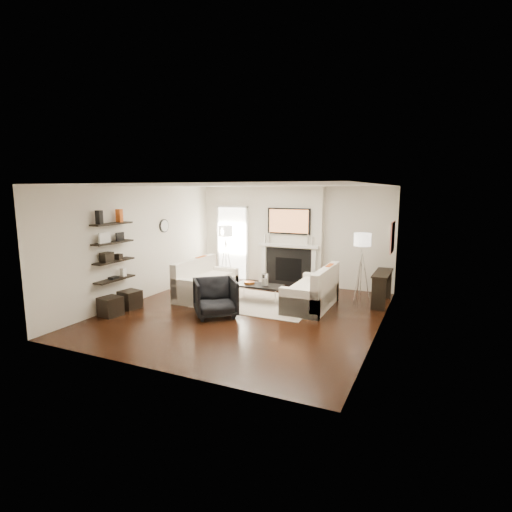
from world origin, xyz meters
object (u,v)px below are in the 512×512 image
at_px(loveseat_left_base, 207,289).
at_px(loveseat_right_base, 311,298).
at_px(coffee_table, 259,285).
at_px(armchair, 215,296).
at_px(lamp_left_shade, 226,231).
at_px(ottoman_near, 130,299).
at_px(lamp_right_shade, 362,240).

height_order(loveseat_left_base, loveseat_right_base, same).
xyz_separation_m(coffee_table, armchair, (-0.40, -1.32, 0.03)).
distance_m(lamp_left_shade, ottoman_near, 3.58).
relative_size(loveseat_right_base, lamp_left_shade, 4.50).
distance_m(loveseat_right_base, lamp_left_shade, 3.59).
relative_size(loveseat_right_base, lamp_right_shade, 4.50).
distance_m(coffee_table, armchair, 1.38).
bearing_deg(coffee_table, lamp_right_shade, 30.64).
bearing_deg(lamp_right_shade, coffee_table, -149.36).
relative_size(loveseat_left_base, coffee_table, 1.64).
relative_size(armchair, lamp_left_shade, 2.15).
bearing_deg(lamp_left_shade, loveseat_left_base, -76.41).
relative_size(loveseat_right_base, ottoman_near, 4.50).
xyz_separation_m(armchair, lamp_right_shade, (2.52, 2.57, 1.02)).
distance_m(loveseat_right_base, coffee_table, 1.24).
xyz_separation_m(lamp_left_shade, ottoman_near, (-0.62, -3.30, -1.25)).
bearing_deg(armchair, loveseat_right_base, 2.31).
xyz_separation_m(armchair, ottoman_near, (-2.00, -0.32, -0.23)).
distance_m(lamp_right_shade, ottoman_near, 5.51).
bearing_deg(loveseat_right_base, coffee_table, -174.07).
height_order(lamp_left_shade, lamp_right_shade, same).
bearing_deg(loveseat_left_base, loveseat_right_base, 5.31).
bearing_deg(armchair, ottoman_near, 149.66).
relative_size(loveseat_left_base, ottoman_near, 4.50).
height_order(lamp_right_shade, ottoman_near, lamp_right_shade).
distance_m(loveseat_left_base, ottoman_near, 1.85).
height_order(armchair, lamp_left_shade, lamp_left_shade).
height_order(loveseat_right_base, lamp_left_shade, lamp_left_shade).
xyz_separation_m(loveseat_right_base, coffee_table, (-1.22, -0.13, 0.19)).
distance_m(armchair, lamp_right_shade, 3.74).
xyz_separation_m(loveseat_left_base, coffee_table, (1.36, 0.11, 0.19)).
height_order(coffee_table, armchair, armchair).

